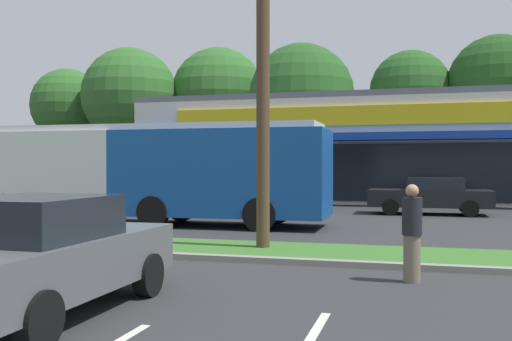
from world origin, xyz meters
The scene contains 14 objects.
grass_median centered at (0.00, 14.00, 0.06)m, with size 56.00×2.20×0.12m, color #386B28.
curb_lip centered at (0.00, 12.78, 0.06)m, with size 56.00×0.24×0.12m, color gray.
storefront_building centered at (5.38, 35.81, 2.81)m, with size 25.58×12.97×5.61m.
tree_far_left centered at (-21.24, 44.72, 7.00)m, with size 6.18×6.18×10.11m.
tree_left centered at (-14.81, 43.60, 7.48)m, with size 7.66×7.66×11.31m.
tree_mid_left centered at (-8.37, 46.64, 7.70)m, with size 7.71×7.71×11.57m.
tree_mid centered at (-0.84, 43.66, 7.01)m, with size 7.76×7.76×10.89m.
tree_mid_right centered at (6.90, 45.42, 7.33)m, with size 5.92×5.92×10.32m.
tree_right centered at (12.75, 44.89, 7.57)m, with size 6.78×6.78×10.98m.
city_bus centered at (-1.43, 19.11, 1.77)m, with size 12.41×2.82×3.25m.
car_0 centered at (2.62, 8.16, 0.79)m, with size 1.94×4.17×1.55m.
car_1 centered at (7.87, 25.39, 0.75)m, with size 4.66×1.96×1.45m.
car_4 centered at (-2.52, 25.54, 0.81)m, with size 4.56×2.02×1.57m.
pedestrian_by_pole centered at (7.26, 11.62, 0.82)m, with size 0.33×0.33×1.63m.
Camera 1 is at (7.32, 1.66, 1.96)m, focal length 40.59 mm.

